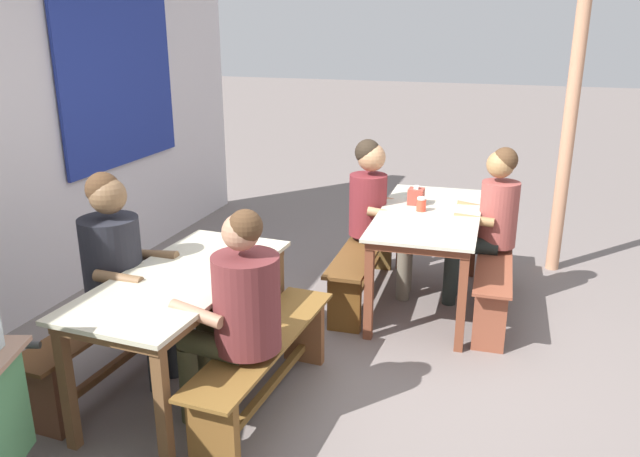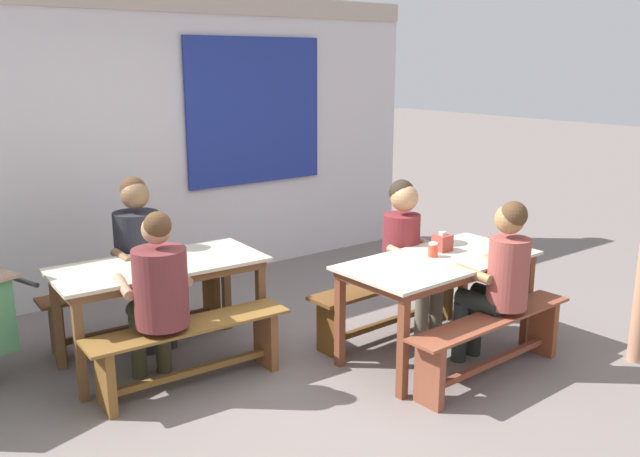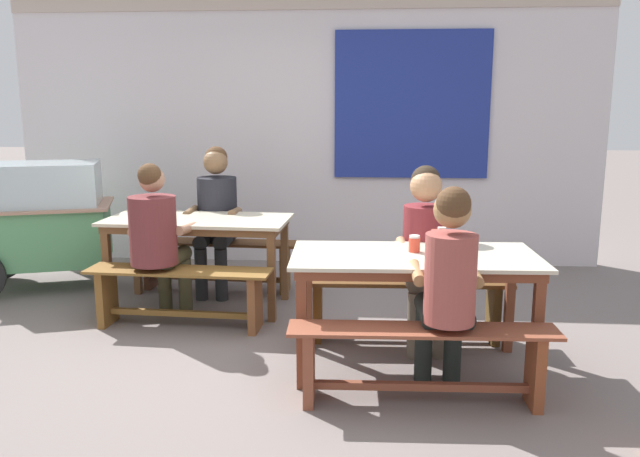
{
  "view_description": "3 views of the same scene",
  "coord_description": "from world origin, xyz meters",
  "px_view_note": "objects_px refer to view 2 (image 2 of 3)",
  "views": [
    {
      "loc": [
        -3.69,
        -0.86,
        2.17
      ],
      "look_at": [
        0.26,
        0.45,
        0.79
      ],
      "focal_mm": 35.41,
      "sensor_mm": 36.0,
      "label": 1
    },
    {
      "loc": [
        -2.64,
        -3.52,
        2.21
      ],
      "look_at": [
        0.31,
        0.39,
        0.99
      ],
      "focal_mm": 37.87,
      "sensor_mm": 36.0,
      "label": 2
    },
    {
      "loc": [
        0.68,
        -4.17,
        1.72
      ],
      "look_at": [
        0.34,
        0.21,
        0.85
      ],
      "focal_mm": 35.73,
      "sensor_mm": 36.0,
      "label": 3
    }
  ],
  "objects_px": {
    "bench_far_front": "(191,347)",
    "bench_near_front": "(492,340)",
    "dining_table_near": "(439,269)",
    "person_near_front": "(499,275)",
    "person_left_back_turned": "(158,290)",
    "person_center_facing": "(140,249)",
    "bench_near_back": "(389,299)",
    "condiment_jar": "(433,250)",
    "dining_table_far": "(159,274)",
    "bench_far_back": "(139,303)",
    "tissue_box": "(442,242)",
    "person_right_near_table": "(407,247)"
  },
  "relations": [
    {
      "from": "dining_table_far",
      "to": "dining_table_near",
      "type": "xyz_separation_m",
      "value": [
        1.72,
        -1.16,
        0.0
      ]
    },
    {
      "from": "bench_far_back",
      "to": "person_center_facing",
      "type": "distance_m",
      "value": 0.47
    },
    {
      "from": "bench_far_front",
      "to": "person_center_facing",
      "type": "distance_m",
      "value": 1.08
    },
    {
      "from": "dining_table_near",
      "to": "person_center_facing",
      "type": "relative_size",
      "value": 1.19
    },
    {
      "from": "dining_table_far",
      "to": "bench_near_front",
      "type": "height_order",
      "value": "dining_table_far"
    },
    {
      "from": "person_left_back_turned",
      "to": "dining_table_far",
      "type": "bearing_deg",
      "value": 65.31
    },
    {
      "from": "dining_table_near",
      "to": "person_right_near_table",
      "type": "height_order",
      "value": "person_right_near_table"
    },
    {
      "from": "dining_table_near",
      "to": "bench_near_front",
      "type": "bearing_deg",
      "value": -87.85
    },
    {
      "from": "bench_far_front",
      "to": "person_right_near_table",
      "type": "bearing_deg",
      "value": -6.24
    },
    {
      "from": "bench_far_front",
      "to": "person_left_back_turned",
      "type": "xyz_separation_m",
      "value": [
        -0.18,
        0.07,
        0.43
      ]
    },
    {
      "from": "dining_table_near",
      "to": "bench_far_back",
      "type": "relative_size",
      "value": 1.03
    },
    {
      "from": "bench_far_back",
      "to": "bench_far_front",
      "type": "distance_m",
      "value": 1.02
    },
    {
      "from": "bench_far_front",
      "to": "condiment_jar",
      "type": "relative_size",
      "value": 13.22
    },
    {
      "from": "bench_far_front",
      "to": "person_right_near_table",
      "type": "relative_size",
      "value": 1.12
    },
    {
      "from": "dining_table_far",
      "to": "person_near_front",
      "type": "bearing_deg",
      "value": -40.29
    },
    {
      "from": "bench_far_front",
      "to": "bench_near_front",
      "type": "xyz_separation_m",
      "value": [
        1.76,
        -1.16,
        -0.0
      ]
    },
    {
      "from": "bench_far_front",
      "to": "person_center_facing",
      "type": "relative_size",
      "value": 1.08
    },
    {
      "from": "dining_table_near",
      "to": "condiment_jar",
      "type": "distance_m",
      "value": 0.15
    },
    {
      "from": "bench_near_front",
      "to": "person_left_back_turned",
      "type": "bearing_deg",
      "value": 147.6
    },
    {
      "from": "tissue_box",
      "to": "person_left_back_turned",
      "type": "bearing_deg",
      "value": 164.58
    },
    {
      "from": "bench_far_back",
      "to": "person_near_front",
      "type": "distance_m",
      "value": 2.84
    },
    {
      "from": "bench_near_back",
      "to": "bench_near_front",
      "type": "bearing_deg",
      "value": -87.85
    },
    {
      "from": "person_center_facing",
      "to": "person_near_front",
      "type": "height_order",
      "value": "person_center_facing"
    },
    {
      "from": "bench_far_front",
      "to": "bench_near_back",
      "type": "xyz_separation_m",
      "value": [
        1.72,
        -0.14,
        0.02
      ]
    },
    {
      "from": "dining_table_far",
      "to": "bench_far_back",
      "type": "height_order",
      "value": "dining_table_far"
    },
    {
      "from": "person_left_back_turned",
      "to": "condiment_jar",
      "type": "relative_size",
      "value": 11.72
    },
    {
      "from": "dining_table_near",
      "to": "dining_table_far",
      "type": "bearing_deg",
      "value": 145.97
    },
    {
      "from": "bench_far_back",
      "to": "tissue_box",
      "type": "xyz_separation_m",
      "value": [
        1.88,
        -1.53,
        0.53
      ]
    },
    {
      "from": "dining_table_far",
      "to": "condiment_jar",
      "type": "xyz_separation_m",
      "value": [
        1.72,
        -1.09,
        0.14
      ]
    },
    {
      "from": "person_center_facing",
      "to": "condiment_jar",
      "type": "xyz_separation_m",
      "value": [
        1.67,
        -1.55,
        0.06
      ]
    },
    {
      "from": "dining_table_near",
      "to": "person_near_front",
      "type": "bearing_deg",
      "value": -69.75
    },
    {
      "from": "bench_near_front",
      "to": "person_center_facing",
      "type": "bearing_deg",
      "value": 128.48
    },
    {
      "from": "person_center_facing",
      "to": "person_left_back_turned",
      "type": "distance_m",
      "value": 0.93
    },
    {
      "from": "person_right_near_table",
      "to": "person_near_front",
      "type": "xyz_separation_m",
      "value": [
        0.05,
        -0.88,
        -0.02
      ]
    },
    {
      "from": "bench_near_back",
      "to": "person_center_facing",
      "type": "height_order",
      "value": "person_center_facing"
    },
    {
      "from": "person_left_back_turned",
      "to": "bench_far_front",
      "type": "bearing_deg",
      "value": -21.48
    },
    {
      "from": "dining_table_far",
      "to": "person_left_back_turned",
      "type": "relative_size",
      "value": 1.22
    },
    {
      "from": "dining_table_far",
      "to": "person_center_facing",
      "type": "xyz_separation_m",
      "value": [
        0.05,
        0.46,
        0.08
      ]
    },
    {
      "from": "person_right_near_table",
      "to": "condiment_jar",
      "type": "bearing_deg",
      "value": -105.25
    },
    {
      "from": "bench_near_back",
      "to": "person_right_near_table",
      "type": "height_order",
      "value": "person_right_near_table"
    },
    {
      "from": "person_right_near_table",
      "to": "bench_far_front",
      "type": "bearing_deg",
      "value": 173.76
    },
    {
      "from": "person_left_back_turned",
      "to": "person_near_front",
      "type": "distance_m",
      "value": 2.38
    },
    {
      "from": "person_near_front",
      "to": "bench_far_front",
      "type": "bearing_deg",
      "value": 150.37
    },
    {
      "from": "bench_near_back",
      "to": "person_near_front",
      "type": "relative_size",
      "value": 1.2
    },
    {
      "from": "tissue_box",
      "to": "condiment_jar",
      "type": "relative_size",
      "value": 1.38
    },
    {
      "from": "condiment_jar",
      "to": "dining_table_near",
      "type": "bearing_deg",
      "value": -91.14
    },
    {
      "from": "bench_far_back",
      "to": "condiment_jar",
      "type": "relative_size",
      "value": 14.12
    },
    {
      "from": "bench_far_back",
      "to": "bench_near_front",
      "type": "bearing_deg",
      "value": -51.84
    },
    {
      "from": "bench_far_back",
      "to": "bench_near_back",
      "type": "bearing_deg",
      "value": -34.69
    },
    {
      "from": "dining_table_far",
      "to": "tissue_box",
      "type": "distance_m",
      "value": 2.16
    }
  ]
}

